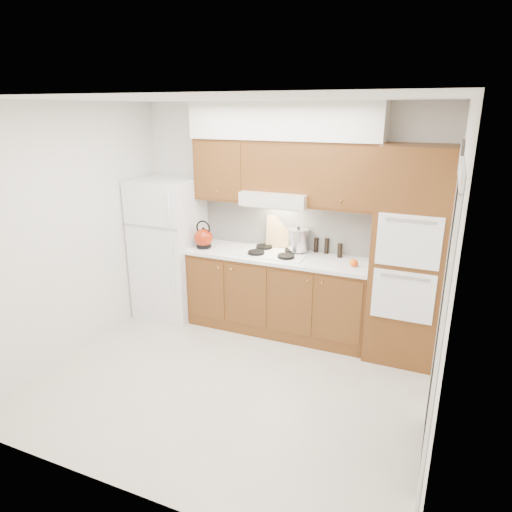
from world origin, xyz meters
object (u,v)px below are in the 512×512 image
(fridge, at_px, (169,248))
(kettle, at_px, (204,238))
(oven_cabinet, at_px, (409,257))
(stock_pot, at_px, (298,240))

(fridge, distance_m, kettle, 0.56)
(kettle, bearing_deg, fridge, 152.14)
(oven_cabinet, distance_m, stock_pot, 1.25)
(stock_pot, bearing_deg, fridge, -172.53)
(fridge, distance_m, oven_cabinet, 2.86)
(fridge, height_order, kettle, fridge)
(fridge, bearing_deg, oven_cabinet, 0.70)
(oven_cabinet, xyz_separation_m, kettle, (-2.32, -0.08, -0.04))
(fridge, bearing_deg, kettle, -5.13)
(fridge, height_order, stock_pot, fridge)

